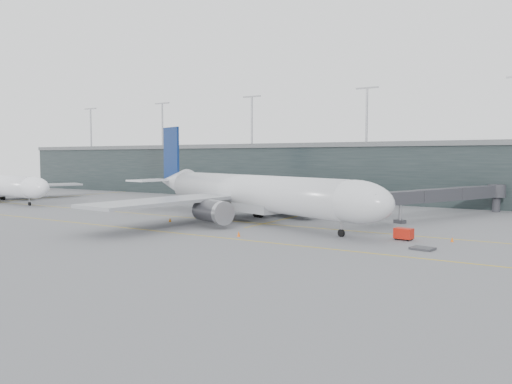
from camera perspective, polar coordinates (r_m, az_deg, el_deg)
The scene contains 17 objects.
ground at distance 91.92m, azimuth -0.56°, elevation -3.14°, with size 320.00×320.00×0.00m, color slate.
taxiline_a at distance 88.59m, azimuth -1.94°, elevation -3.41°, with size 160.00×0.25×0.02m, color gold.
taxiline_b at distance 75.91m, azimuth -8.66°, elevation -4.70°, with size 160.00×0.25×0.02m, color gold.
taxiline_lead_main at distance 107.12m, azimuth 7.44°, elevation -2.15°, with size 0.25×60.00×0.02m, color gold.
taxiline_lead_adj at distance 157.66m, azimuth -20.12°, elevation -0.40°, with size 0.25×60.00×0.02m, color gold.
terminal at distance 143.70m, azimuth 11.88°, elevation 2.40°, with size 240.00×36.00×29.00m.
main_aircraft at distance 88.93m, azimuth -0.80°, elevation -0.09°, with size 62.23×57.47×18.11m.
jet_bridge at distance 101.06m, azimuth 19.55°, elevation -0.27°, with size 17.22×42.78×5.75m.
gse_cart at distance 71.98m, azimuth 16.52°, elevation -4.57°, with size 2.61×1.87×1.64m.
baggage_dolly at distance 65.40m, azimuth 18.50°, elevation -6.13°, with size 2.69×2.15×0.27m, color #313135.
uld_a at distance 101.89m, azimuth 0.74°, elevation -1.89°, with size 2.33×2.02×1.86m.
uld_b at distance 102.33m, azimuth 1.23°, elevation -1.90°, with size 2.34×2.14×1.73m.
uld_c at distance 101.16m, azimuth 2.82°, elevation -1.92°, with size 2.47×2.18×1.91m.
cone_nose at distance 72.64m, azimuth 21.51°, elevation -5.06°, with size 0.42×0.42×0.67m, color #EE5F0D.
cone_wing_stbd at distance 72.13m, azimuth -1.99°, elevation -4.81°, with size 0.49×0.49×0.78m, color #EE5C0D.
cone_wing_port at distance 97.71m, azimuth 6.99°, elevation -2.53°, with size 0.46×0.46×0.73m, color #FB450D.
cone_tail at distance 89.76m, azimuth -9.81°, elevation -3.13°, with size 0.48×0.48×0.77m, color orange.
Camera 1 is at (48.63, -77.17, 11.43)m, focal length 35.00 mm.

